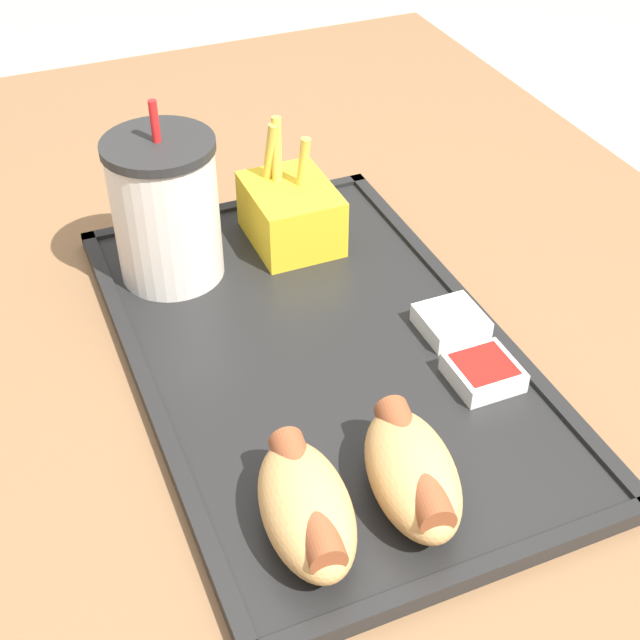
{
  "coord_description": "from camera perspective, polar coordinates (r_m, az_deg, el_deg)",
  "views": [
    {
      "loc": [
        -0.52,
        0.24,
        1.23
      ],
      "look_at": [
        -0.02,
        0.03,
        0.79
      ],
      "focal_mm": 50.0,
      "sensor_mm": 36.0,
      "label": 1
    }
  ],
  "objects": [
    {
      "name": "soda_cup",
      "position": [
        0.77,
        -9.84,
        6.98
      ],
      "size": [
        0.09,
        0.09,
        0.16
      ],
      "color": "silver",
      "rests_on": "food_tray"
    },
    {
      "name": "food_tray",
      "position": [
        0.71,
        0.0,
        -2.16
      ],
      "size": [
        0.47,
        0.29,
        0.01
      ],
      "color": "black",
      "rests_on": "dining_table"
    },
    {
      "name": "sauce_cup_mayo",
      "position": [
        0.73,
        8.39,
        -0.06
      ],
      "size": [
        0.05,
        0.05,
        0.02
      ],
      "color": "silver",
      "rests_on": "food_tray"
    },
    {
      "name": "hot_dog_far",
      "position": [
        0.57,
        -0.89,
        -11.87
      ],
      "size": [
        0.12,
        0.07,
        0.05
      ],
      "color": "tan",
      "rests_on": "food_tray"
    },
    {
      "name": "sauce_cup_ketchup",
      "position": [
        0.69,
        10.42,
        -3.27
      ],
      "size": [
        0.05,
        0.05,
        0.02
      ],
      "color": "silver",
      "rests_on": "food_tray"
    },
    {
      "name": "hot_dog_near",
      "position": [
        0.59,
        5.92,
        -9.63
      ],
      "size": [
        0.12,
        0.07,
        0.05
      ],
      "color": "tan",
      "rests_on": "food_tray"
    },
    {
      "name": "fries_carton",
      "position": [
        0.82,
        -1.9,
        6.94
      ],
      "size": [
        0.09,
        0.07,
        0.12
      ],
      "color": "gold",
      "rests_on": "food_tray"
    },
    {
      "name": "dining_table",
      "position": [
        1.02,
        1.22,
        -17.27
      ],
      "size": [
        1.28,
        0.8,
        0.75
      ],
      "color": "brown",
      "rests_on": "ground_plane"
    }
  ]
}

